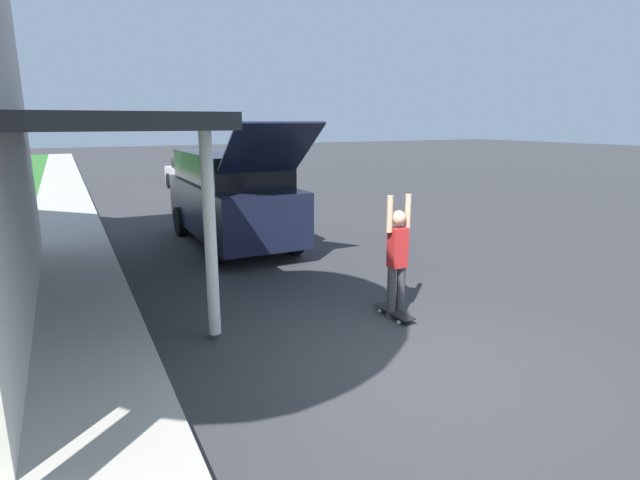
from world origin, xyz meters
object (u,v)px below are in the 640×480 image
at_px(suv_parked, 231,196).
at_px(skateboard, 394,312).
at_px(skateboarder, 397,256).
at_px(car_down_street, 195,175).

xyz_separation_m(suv_parked, skateboard, (0.74, -5.61, -1.08)).
height_order(suv_parked, skateboarder, suv_parked).
distance_m(skateboarder, skateboard, 0.87).
bearing_deg(skateboard, car_down_street, 87.09).
bearing_deg(suv_parked, car_down_street, 81.34).
bearing_deg(car_down_street, skateboard, -92.91).
bearing_deg(car_down_street, skateboarder, -92.79).
bearing_deg(suv_parked, skateboarder, -82.09).
height_order(car_down_street, skateboard, car_down_street).
xyz_separation_m(skateboarder, skateboard, (-0.04, -0.02, -0.87)).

